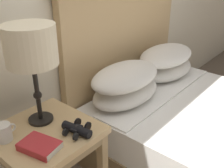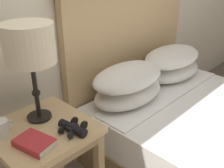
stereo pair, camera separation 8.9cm
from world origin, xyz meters
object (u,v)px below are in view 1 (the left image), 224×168
at_px(nightstand, 46,147).
at_px(binoculars_pair, 77,129).
at_px(book_on_nightstand, 39,146).
at_px(coffee_mug, 4,132).
at_px(bed, 217,133).
at_px(table_lamp, 31,48).

bearing_deg(nightstand, binoculars_pair, -56.91).
xyz_separation_m(nightstand, book_on_nightstand, (-0.10, -0.10, 0.12)).
bearing_deg(coffee_mug, nightstand, -25.36).
height_order(nightstand, book_on_nightstand, book_on_nightstand).
xyz_separation_m(bed, binoculars_pair, (-0.95, 0.40, 0.37)).
relative_size(table_lamp, book_on_nightstand, 2.59).
xyz_separation_m(table_lamp, binoculars_pair, (0.05, -0.23, -0.38)).
bearing_deg(binoculars_pair, bed, -22.73).
bearing_deg(bed, table_lamp, 147.78).
relative_size(binoculars_pair, coffee_mug, 1.59).
bearing_deg(coffee_mug, book_on_nightstand, -69.90).
distance_m(nightstand, bed, 1.20).
distance_m(binoculars_pair, coffee_mug, 0.34).
distance_m(nightstand, binoculars_pair, 0.21).
bearing_deg(nightstand, bed, -27.43).
bearing_deg(book_on_nightstand, coffee_mug, 110.10).
bearing_deg(bed, book_on_nightstand, 159.00).
bearing_deg(nightstand, table_lamp, 61.86).
height_order(bed, binoculars_pair, bed).
height_order(bed, table_lamp, bed).
height_order(book_on_nightstand, binoculars_pair, binoculars_pair).
xyz_separation_m(book_on_nightstand, coffee_mug, (-0.07, 0.18, 0.03)).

